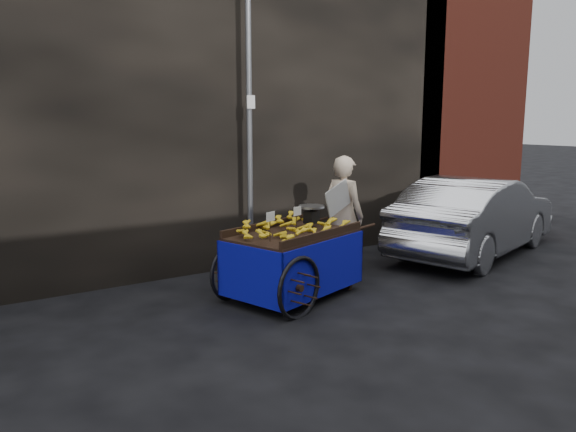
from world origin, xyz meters
TOP-DOWN VIEW (x-y plane):
  - ground at (0.00, 0.00)m, footprint 80.00×80.00m
  - building_wall at (0.39, 2.60)m, footprint 13.50×2.00m
  - street_pole at (0.30, 1.30)m, footprint 0.12×0.10m
  - banana_cart at (0.11, -0.01)m, footprint 2.33×1.54m
  - vendor at (1.36, 0.50)m, footprint 0.85×0.70m
  - plastic_bag at (0.99, 0.32)m, footprint 0.30×0.24m
  - parked_car at (3.87, 0.24)m, footprint 4.04×2.36m

SIDE VIEW (x-z plane):
  - ground at x=0.00m, z-range 0.00..0.00m
  - plastic_bag at x=0.99m, z-range 0.00..0.27m
  - parked_car at x=3.87m, z-range 0.00..1.26m
  - banana_cart at x=0.11m, z-range 0.14..1.31m
  - vendor at x=1.36m, z-range 0.00..1.68m
  - street_pole at x=0.30m, z-range 0.01..4.01m
  - building_wall at x=0.39m, z-range 0.00..5.00m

